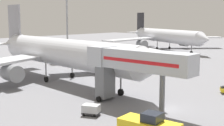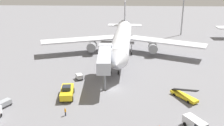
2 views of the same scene
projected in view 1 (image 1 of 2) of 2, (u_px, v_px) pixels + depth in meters
name	position (u px, v px, depth m)	size (l,w,h in m)	color
ground_plane	(167.00, 109.00, 41.65)	(300.00, 300.00, 0.00)	slate
airplane_at_gate	(61.00, 53.00, 59.80)	(53.37, 49.42, 15.15)	silver
jet_bridge	(131.00, 63.00, 42.28)	(3.82, 16.29, 8.04)	#B2B7C1
baggage_cart_rear_left	(91.00, 109.00, 39.08)	(2.22, 2.54, 1.35)	#38383D
airplane_background	(165.00, 36.00, 116.65)	(48.10, 45.89, 14.18)	silver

